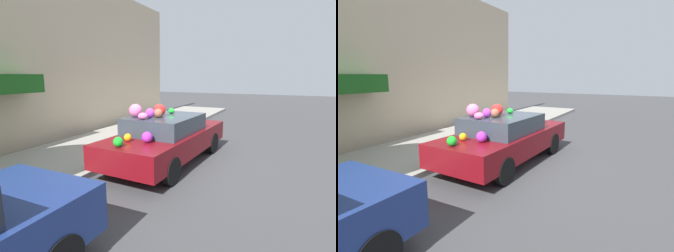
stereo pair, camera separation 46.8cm
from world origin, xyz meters
TOP-DOWN VIEW (x-y plane):
  - ground_plane at (0.00, 0.00)m, footprint 60.00×60.00m
  - sidewalk_curb at (0.00, 2.70)m, footprint 24.00×3.20m
  - building_facade at (-0.16, 4.91)m, footprint 18.00×1.20m
  - fire_hydrant at (2.45, 1.61)m, footprint 0.20×0.20m
  - art_car at (-0.05, -0.05)m, footprint 4.62×2.02m

SIDE VIEW (x-z plane):
  - ground_plane at x=0.00m, z-range 0.00..0.00m
  - sidewalk_curb at x=0.00m, z-range 0.00..0.14m
  - fire_hydrant at x=2.45m, z-range 0.14..0.84m
  - art_car at x=-0.05m, z-range -0.11..1.57m
  - building_facade at x=-0.16m, z-range -0.06..6.22m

